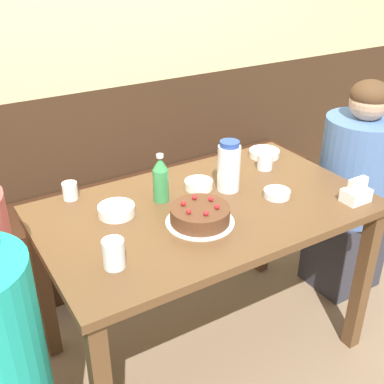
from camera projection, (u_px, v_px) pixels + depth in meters
ground_plane at (204, 346)px, 2.32m from camera, size 12.00×12.00×0.00m
back_wall at (99, 43)px, 2.52m from camera, size 4.80×0.04×2.50m
bench_seat at (129, 226)px, 2.83m from camera, size 2.42×0.38×0.47m
dining_table at (206, 227)px, 2.00m from camera, size 1.34×0.79×0.78m
birthday_cake at (200, 215)px, 1.82m from camera, size 0.26×0.26×0.09m
water_pitcher at (229, 167)px, 2.03m from camera, size 0.10×0.10×0.22m
soju_bottle at (161, 179)px, 1.95m from camera, size 0.07×0.07×0.21m
napkin_holder at (356, 193)px, 1.97m from camera, size 0.11×0.08×0.11m
bowl_soup_white at (199, 184)px, 2.08m from camera, size 0.12×0.12×0.04m
bowl_rice_small at (116, 210)px, 1.88m from camera, size 0.14×0.14×0.04m
bowl_side_dish at (277, 193)px, 2.01m from camera, size 0.11×0.11×0.03m
bowl_sauce_shallow at (264, 153)px, 2.38m from camera, size 0.15×0.15×0.03m
glass_water_tall at (265, 162)px, 2.25m from camera, size 0.07×0.07×0.07m
glass_tumbler_short at (70, 191)px, 1.99m from camera, size 0.06×0.06×0.07m
glass_shot_small at (114, 254)px, 1.57m from camera, size 0.07×0.07×0.10m
person_teal_shirt at (353, 192)px, 2.49m from camera, size 0.38×0.38×1.16m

